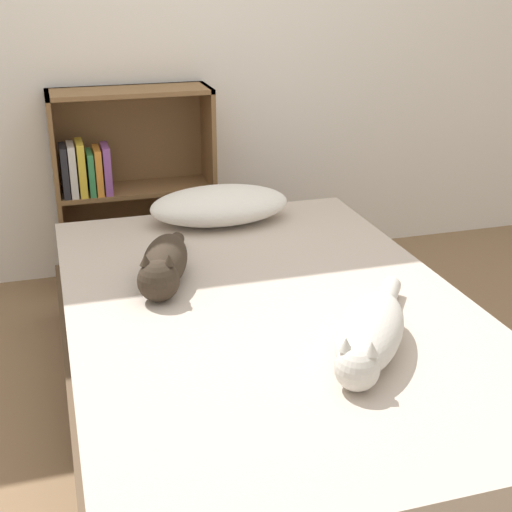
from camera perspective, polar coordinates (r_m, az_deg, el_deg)
ground_plane at (r=2.43m, az=1.00°, el=-12.90°), size 8.00×8.00×0.00m
wall_back at (r=3.37m, az=-6.62°, el=19.69°), size 8.00×0.06×2.50m
bed at (r=2.31m, az=1.03°, el=-8.62°), size 1.26×1.93×0.43m
pillow at (r=2.87m, az=-2.93°, el=4.09°), size 0.56×0.33×0.14m
cat_light at (r=1.93m, az=9.11°, el=-6.15°), size 0.44×0.56×0.14m
cat_dark at (r=2.33m, az=-7.38°, el=-0.70°), size 0.24×0.52×0.15m
bookshelf at (r=3.33m, az=-10.27°, el=5.73°), size 0.71×0.26×0.90m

